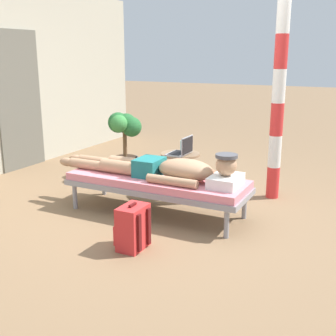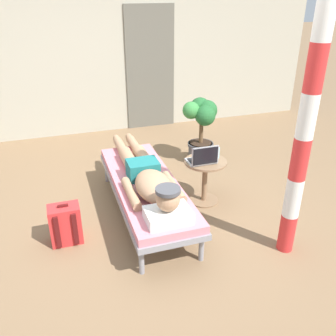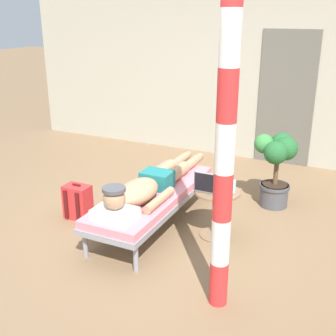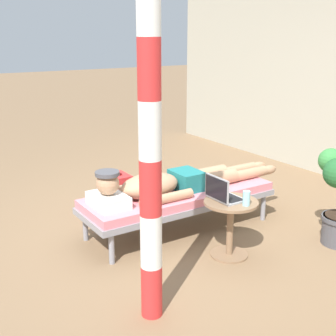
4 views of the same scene
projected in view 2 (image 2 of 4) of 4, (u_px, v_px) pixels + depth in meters
The scene contains 11 objects.
ground_plane at pixel (150, 218), 4.03m from camera, with size 40.00×40.00×0.00m, color #846647.
house_wall_back at pixel (98, 50), 5.95m from camera, with size 7.60×0.20×2.70m, color #B2AD99.
house_door_panel at pixel (150, 69), 6.24m from camera, with size 0.84×0.03×2.04m, color #625F54.
lounge_chair at pixel (146, 187), 3.95m from camera, with size 0.67×2.00×0.42m.
person_reclining at pixel (148, 177), 3.78m from camera, with size 0.53×2.17×0.33m.
side_table at pixel (205, 174), 4.20m from camera, with size 0.48×0.48×0.52m.
laptop at pixel (203, 159), 4.04m from camera, with size 0.31×0.24×0.23m.
drink_glass at pixel (217, 153), 4.17m from camera, with size 0.06×0.06×0.13m, color #99D8E5.
backpack at pixel (66, 224), 3.59m from camera, with size 0.30×0.26×0.42m.
potted_plant at pixel (201, 124), 5.11m from camera, with size 0.51×0.52×0.91m.
porch_post at pixel (307, 116), 2.97m from camera, with size 0.15×0.15×2.68m.
Camera 2 is at (-0.85, -3.26, 2.29)m, focal length 39.29 mm.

